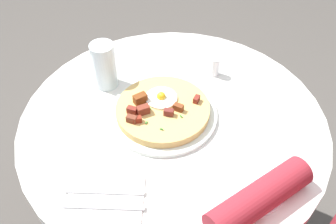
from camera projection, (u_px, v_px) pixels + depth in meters
name	position (u px, v px, depth m)	size (l,w,h in m)	color
dining_table	(173.00, 158.00, 1.14)	(0.82, 0.82, 0.73)	silver
pizza_plate	(163.00, 114.00, 1.02)	(0.29, 0.29, 0.01)	silver
breakfast_pizza	(162.00, 109.00, 1.01)	(0.25, 0.25, 0.05)	tan
bread_plate	(251.00, 186.00, 0.86)	(0.15, 0.15, 0.01)	white
napkin	(105.00, 200.00, 0.84)	(0.17, 0.14, 0.00)	white
fork	(103.00, 207.00, 0.82)	(0.18, 0.01, 0.01)	silver
knife	(106.00, 192.00, 0.85)	(0.18, 0.01, 0.01)	silver
water_glass	(104.00, 65.00, 1.07)	(0.07, 0.07, 0.14)	silver
salt_shaker	(216.00, 67.00, 1.12)	(0.03, 0.03, 0.06)	white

